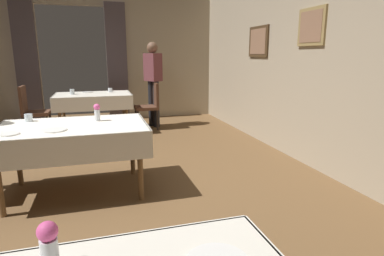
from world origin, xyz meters
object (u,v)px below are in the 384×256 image
dining_table_mid (73,133)px  plate_mid_c (54,130)px  plate_mid_d (8,134)px  flower_vase_mid (97,112)px  chair_far_right (150,104)px  glass_far_b (72,92)px  person_diner_standing_aside (153,77)px  dining_table_far (93,99)px  flower_vase_near (49,243)px  plate_far_a (87,92)px  glass_mid_b (28,118)px  chair_far_left (31,109)px  glass_far_c (110,90)px

dining_table_mid → plate_mid_c: (-0.16, -0.22, 0.09)m
plate_mid_d → flower_vase_mid: bearing=27.6°
plate_mid_d → chair_far_right: bearing=59.9°
plate_mid_c → plate_mid_d: 0.39m
glass_far_b → person_diner_standing_aside: (1.55, 0.23, 0.22)m
plate_mid_d → dining_table_far: bearing=76.8°
chair_far_right → flower_vase_near: 5.41m
chair_far_right → plate_far_a: chair_far_right is taller
glass_far_b → person_diner_standing_aside: bearing=8.5°
dining_table_mid → glass_mid_b: (-0.48, 0.33, 0.13)m
flower_vase_near → plate_mid_d: flower_vase_near is taller
plate_mid_c → glass_far_b: (-0.02, 3.03, 0.04)m
chair_far_left → plate_mid_c: chair_far_left is taller
glass_mid_b → glass_far_b: bearing=83.2°
plate_far_a → glass_far_b: (-0.26, -0.30, 0.04)m
plate_mid_d → glass_far_c: glass_far_c is taller
flower_vase_near → glass_far_b: 5.24m
plate_mid_c → dining_table_far: bearing=83.6°
flower_vase_near → flower_vase_mid: bearing=86.2°
flower_vase_near → person_diner_standing_aside: size_ratio=0.10×
dining_table_far → plate_mid_c: 3.07m
flower_vase_near → person_diner_standing_aside: 5.62m
flower_vase_near → glass_far_b: flower_vase_near is taller
person_diner_standing_aside → chair_far_right: bearing=-118.7°
chair_far_right → plate_mid_d: size_ratio=4.95×
flower_vase_near → plate_far_a: bearing=90.0°
dining_table_far → flower_vase_near: 5.26m
flower_vase_near → plate_mid_c: flower_vase_near is taller
flower_vase_mid → glass_mid_b: flower_vase_mid is taller
plate_mid_c → glass_far_c: 3.32m
dining_table_mid → plate_mid_c: 0.29m
plate_mid_d → person_diner_standing_aside: bearing=60.0°
flower_vase_near → plate_mid_c: size_ratio=0.72×
glass_mid_b → glass_far_c: size_ratio=1.03×
flower_vase_near → dining_table_mid: bearing=92.0°
dining_table_far → plate_mid_d: bearing=-103.2°
plate_mid_c → person_diner_standing_aside: 3.61m
chair_far_right → person_diner_standing_aside: 0.55m
person_diner_standing_aside → dining_table_far: bearing=-170.1°
dining_table_far → chair_far_left: bearing=-178.3°
plate_mid_c → plate_mid_d: same height
glass_far_b → dining_table_mid: bearing=-86.3°
chair_far_right → glass_far_b: bearing=-178.4°
plate_mid_c → dining_table_mid: bearing=54.4°
dining_table_mid → chair_far_right: 3.12m
person_diner_standing_aside → plate_far_a: bearing=177.0°
flower_vase_mid → chair_far_left: bearing=113.5°
chair_far_right → plate_far_a: size_ratio=4.35×
chair_far_right → person_diner_standing_aside: size_ratio=0.54×
dining_table_far → glass_far_b: size_ratio=13.73×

